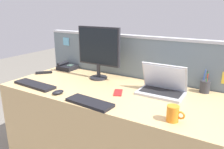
# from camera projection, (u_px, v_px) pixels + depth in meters

# --- Properties ---
(desk) EXTENTS (1.86, 0.81, 0.75)m
(desk) POSITION_uv_depth(u_px,v_px,m) (109.00, 128.00, 2.03)
(desk) COLOR tan
(desk) RESTS_ON ground_plane
(cubicle_divider) EXTENTS (2.05, 0.08, 1.16)m
(cubicle_divider) POSITION_uv_depth(u_px,v_px,m) (131.00, 91.00, 2.33)
(cubicle_divider) COLOR slate
(cubicle_divider) RESTS_ON ground_plane
(desktop_monitor) EXTENTS (0.45, 0.17, 0.50)m
(desktop_monitor) POSITION_uv_depth(u_px,v_px,m) (99.00, 49.00, 2.14)
(desktop_monitor) COLOR #232328
(desktop_monitor) RESTS_ON desk
(laptop) EXTENTS (0.36, 0.23, 0.24)m
(laptop) POSITION_uv_depth(u_px,v_px,m) (162.00, 86.00, 1.81)
(laptop) COLOR #B2B5BC
(laptop) RESTS_ON desk
(desk_phone) EXTENTS (0.18, 0.18, 0.08)m
(desk_phone) POSITION_uv_depth(u_px,v_px,m) (67.00, 67.00, 2.53)
(desk_phone) COLOR black
(desk_phone) RESTS_ON desk
(keyboard_main) EXTENTS (0.37, 0.16, 0.02)m
(keyboard_main) POSITION_uv_depth(u_px,v_px,m) (90.00, 102.00, 1.63)
(keyboard_main) COLOR black
(keyboard_main) RESTS_ON desk
(keyboard_spare) EXTENTS (0.44, 0.15, 0.02)m
(keyboard_spare) POSITION_uv_depth(u_px,v_px,m) (35.00, 85.00, 2.00)
(keyboard_spare) COLOR black
(keyboard_spare) RESTS_ON desk
(computer_mouse_right_hand) EXTENTS (0.08, 0.11, 0.03)m
(computer_mouse_right_hand) POSITION_uv_depth(u_px,v_px,m) (58.00, 92.00, 1.81)
(computer_mouse_right_hand) COLOR black
(computer_mouse_right_hand) RESTS_ON desk
(pen_cup) EXTENTS (0.08, 0.08, 0.19)m
(pen_cup) POSITION_uv_depth(u_px,v_px,m) (205.00, 86.00, 1.83)
(pen_cup) COLOR #333338
(pen_cup) RESTS_ON desk
(cell_phone_red_case) EXTENTS (0.12, 0.16, 0.01)m
(cell_phone_red_case) POSITION_uv_depth(u_px,v_px,m) (118.00, 93.00, 1.83)
(cell_phone_red_case) COLOR #B22323
(cell_phone_red_case) RESTS_ON desk
(tv_remote) EXTENTS (0.15, 0.15, 0.02)m
(tv_remote) POSITION_uv_depth(u_px,v_px,m) (44.00, 73.00, 2.38)
(tv_remote) COLOR black
(tv_remote) RESTS_ON desk
(coffee_mug) EXTENTS (0.11, 0.08, 0.10)m
(coffee_mug) POSITION_uv_depth(u_px,v_px,m) (173.00, 114.00, 1.37)
(coffee_mug) COLOR orange
(coffee_mug) RESTS_ON desk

